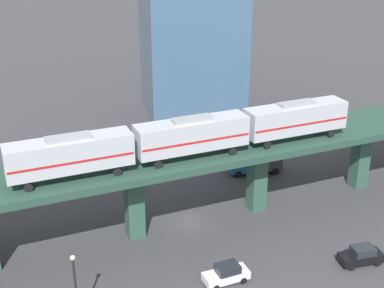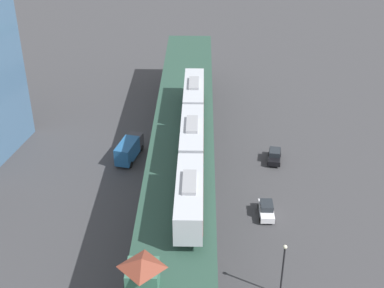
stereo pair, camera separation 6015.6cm
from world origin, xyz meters
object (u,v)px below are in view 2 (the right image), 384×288
Objects in this scene: subway_train at (192,137)px; delivery_truck at (129,149)px; street_car_black at (275,156)px; street_lamp at (283,266)px; street_car_white at (266,209)px; signal_hut at (142,273)px.

delivery_truck is at bearing -42.34° from subway_train.
street_car_black is 0.64× the size of street_lamp.
subway_train reaches higher than street_car_white.
street_car_black is (-9.71, -15.26, -10.50)m from subway_train.
signal_hut reaches higher than street_lamp.
subway_train is at bearing -88.39° from signal_hut.
street_car_black is 14.01m from street_car_white.
street_car_black is at bearing -169.70° from delivery_truck.
street_car_white is (-0.03, 14.01, 0.00)m from street_car_black.
street_car_white is (-9.74, -1.24, -10.50)m from subway_train.
street_car_white is at bearing 155.63° from delivery_truck.
street_lamp reaches higher than street_car_white.
street_car_black is 22.43m from delivery_truck.
delivery_truck is at bearing 10.30° from street_car_black.
delivery_truck is (12.35, -11.25, -9.67)m from subway_train.
street_car_white is at bearing -110.26° from signal_hut.
signal_hut is at bearing 76.81° from street_car_black.
signal_hut is 40.86m from street_car_black.
subway_train is 9.82× the size of signal_hut.
subway_train is at bearing 137.66° from delivery_truck.
signal_hut is (-0.66, 23.38, -0.74)m from subway_train.
subway_train is 19.25m from street_lamp.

